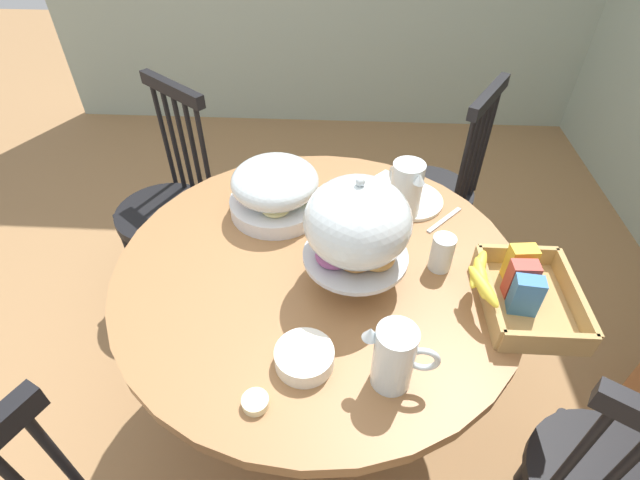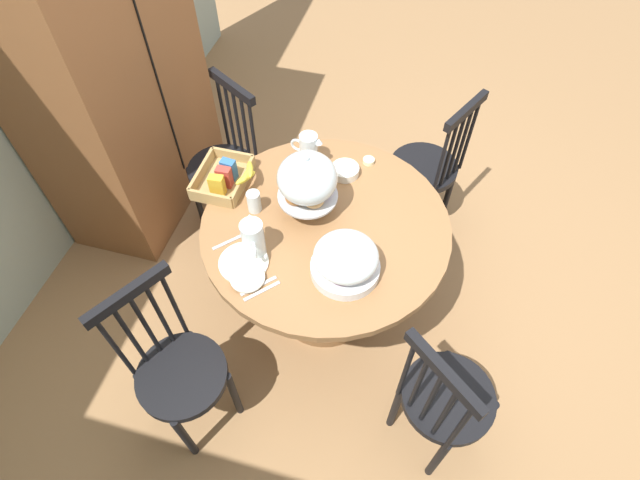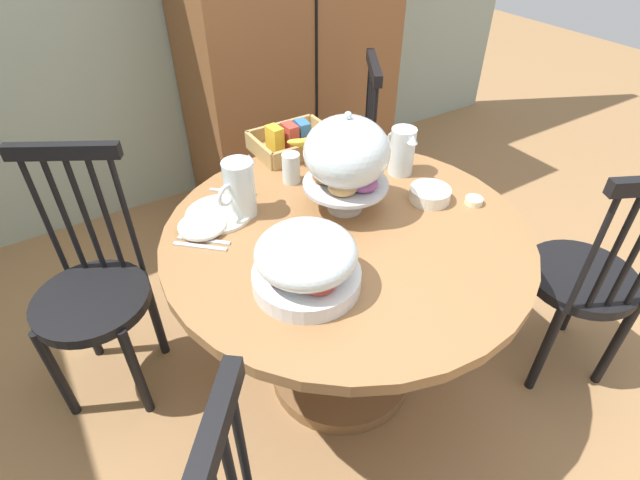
% 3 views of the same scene
% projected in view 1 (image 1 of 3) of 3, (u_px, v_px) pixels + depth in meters
% --- Properties ---
extents(ground_plane, '(10.00, 10.00, 0.00)m').
position_uv_depth(ground_plane, '(280.00, 420.00, 1.78)').
color(ground_plane, '#997047').
extents(dining_table, '(1.17, 1.17, 0.74)m').
position_uv_depth(dining_table, '(318.00, 312.00, 1.51)').
color(dining_table, olive).
rests_on(dining_table, ground_plane).
extents(windsor_chair_facing_door, '(0.45, 0.45, 0.97)m').
position_uv_depth(windsor_chair_facing_door, '(433.00, 195.00, 2.10)').
color(windsor_chair_facing_door, black).
rests_on(windsor_chair_facing_door, ground_plane).
extents(windsor_chair_far_side, '(0.47, 0.47, 0.97)m').
position_uv_depth(windsor_chair_far_side, '(169.00, 210.00, 2.01)').
color(windsor_chair_far_side, black).
rests_on(windsor_chair_far_side, ground_plane).
extents(pastry_stand_with_dome, '(0.28, 0.28, 0.34)m').
position_uv_depth(pastry_stand_with_dome, '(357.00, 226.00, 1.18)').
color(pastry_stand_with_dome, silver).
rests_on(pastry_stand_with_dome, dining_table).
extents(fruit_platter_covered, '(0.30, 0.30, 0.18)m').
position_uv_depth(fruit_platter_covered, '(275.00, 189.00, 1.49)').
color(fruit_platter_covered, silver).
rests_on(fruit_platter_covered, dining_table).
extents(orange_juice_pitcher, '(0.17, 0.10, 0.19)m').
position_uv_depth(orange_juice_pitcher, '(405.00, 192.00, 1.47)').
color(orange_juice_pitcher, silver).
rests_on(orange_juice_pitcher, dining_table).
extents(milk_pitcher, '(0.09, 0.17, 0.18)m').
position_uv_depth(milk_pitcher, '(394.00, 359.00, 1.03)').
color(milk_pitcher, silver).
rests_on(milk_pitcher, dining_table).
extents(cereal_basket, '(0.32, 0.30, 0.12)m').
position_uv_depth(cereal_basket, '(521.00, 290.00, 1.22)').
color(cereal_basket, tan).
rests_on(cereal_basket, dining_table).
extents(china_plate_large, '(0.22, 0.22, 0.01)m').
position_uv_depth(china_plate_large, '(410.00, 200.00, 1.58)').
color(china_plate_large, white).
rests_on(china_plate_large, dining_table).
extents(china_plate_small, '(0.15, 0.15, 0.01)m').
position_uv_depth(china_plate_small, '(394.00, 184.00, 1.63)').
color(china_plate_small, white).
rests_on(china_plate_small, china_plate_large).
extents(cereal_bowl, '(0.14, 0.14, 0.04)m').
position_uv_depth(cereal_bowl, '(304.00, 357.00, 1.10)').
color(cereal_bowl, white).
rests_on(cereal_bowl, dining_table).
extents(drinking_glass, '(0.06, 0.06, 0.11)m').
position_uv_depth(drinking_glass, '(442.00, 253.00, 1.31)').
color(drinking_glass, silver).
rests_on(drinking_glass, dining_table).
extents(butter_dish, '(0.06, 0.06, 0.02)m').
position_uv_depth(butter_dish, '(255.00, 402.00, 1.03)').
color(butter_dish, beige).
rests_on(butter_dish, dining_table).
extents(table_knife, '(0.13, 0.13, 0.01)m').
position_uv_depth(table_knife, '(378.00, 184.00, 1.66)').
color(table_knife, silver).
rests_on(table_knife, dining_table).
extents(dinner_fork, '(0.13, 0.13, 0.01)m').
position_uv_depth(dinner_fork, '(371.00, 180.00, 1.67)').
color(dinner_fork, silver).
rests_on(dinner_fork, dining_table).
extents(soup_spoon, '(0.13, 0.13, 0.01)m').
position_uv_depth(soup_spoon, '(444.00, 220.00, 1.51)').
color(soup_spoon, silver).
rests_on(soup_spoon, dining_table).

